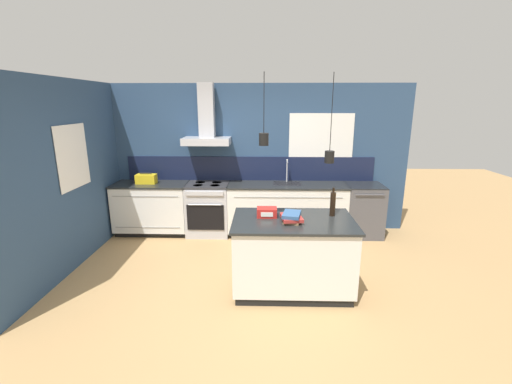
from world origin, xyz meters
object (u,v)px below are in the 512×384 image
Objects in this scene: bottle_on_island at (333,204)px; yellow_toolbox at (146,179)px; oven_range at (208,209)px; dishwasher at (363,210)px; book_stack at (292,217)px; red_supply_box at (267,212)px.

yellow_toolbox is at bearing 149.98° from bottle_on_island.
dishwasher is at bearing 0.09° from oven_range.
book_stack is 1.35× the size of red_supply_box.
red_supply_box is at bearing -59.38° from oven_range.
oven_range is 2.68× the size of yellow_toolbox.
yellow_toolbox reaches higher than book_stack.
yellow_toolbox is at bearing 180.00° from dishwasher.
bottle_on_island is at bearing -42.33° from oven_range.
dishwasher is 2.49× the size of bottle_on_island.
bottle_on_island is 0.82m from red_supply_box.
bottle_on_island is (-0.88, -1.68, 0.61)m from dishwasher.
book_stack is (-1.40, -1.91, 0.51)m from dishwasher.
yellow_toolbox reaches higher than red_supply_box.
bottle_on_island reaches higher than red_supply_box.
dishwasher is at bearing 62.38° from bottle_on_island.
oven_range is 1.00× the size of dishwasher.
red_supply_box is (-0.81, -0.06, -0.10)m from bottle_on_island.
oven_range is at bearing 137.67° from bottle_on_island.
book_stack is at bearing -155.95° from bottle_on_island.
dishwasher is 3.82m from yellow_toolbox.
oven_range is at bearing -0.23° from yellow_toolbox.
oven_range is 2.77× the size of book_stack.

